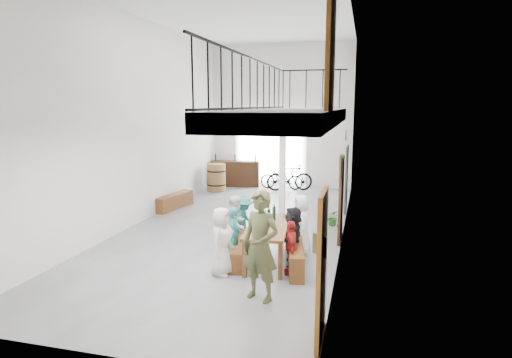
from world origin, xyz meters
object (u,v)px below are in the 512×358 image
(serving_counter, at_px, (235,173))
(tasting_table, at_px, (268,229))
(side_bench, at_px, (174,201))
(bicycle_near, at_px, (281,178))
(bench_inner, at_px, (240,249))
(oak_barrel, at_px, (216,177))
(host_standing, at_px, (260,246))

(serving_counter, bearing_deg, tasting_table, -77.95)
(tasting_table, relative_size, side_bench, 1.26)
(bicycle_near, bearing_deg, bench_inner, -173.40)
(tasting_table, xyz_separation_m, bench_inner, (-0.61, 0.05, -0.50))
(tasting_table, xyz_separation_m, oak_barrel, (-3.49, 6.70, -0.19))
(serving_counter, bearing_deg, bench_inner, -81.80)
(oak_barrel, bearing_deg, tasting_table, -62.52)
(serving_counter, bearing_deg, host_standing, -80.11)
(side_bench, height_order, oak_barrel, oak_barrel)
(oak_barrel, height_order, bicycle_near, oak_barrel)
(bench_inner, height_order, host_standing, host_standing)
(serving_counter, bearing_deg, oak_barrel, -117.50)
(host_standing, bearing_deg, bicycle_near, 118.62)
(serving_counter, relative_size, host_standing, 1.02)
(serving_counter, height_order, host_standing, host_standing)
(tasting_table, xyz_separation_m, side_bench, (-3.85, 3.79, -0.48))
(tasting_table, height_order, side_bench, tasting_table)
(bench_inner, bearing_deg, side_bench, 120.73)
(serving_counter, relative_size, bicycle_near, 1.14)
(side_bench, relative_size, oak_barrel, 1.56)
(tasting_table, bearing_deg, serving_counter, 105.90)
(side_bench, bearing_deg, serving_counter, 79.60)
(host_standing, bearing_deg, oak_barrel, 133.85)
(tasting_table, height_order, bicycle_near, bicycle_near)
(side_bench, distance_m, serving_counter, 4.16)
(side_bench, distance_m, host_standing, 6.87)
(oak_barrel, bearing_deg, bicycle_near, 22.64)
(side_bench, bearing_deg, bicycle_near, 55.49)
(tasting_table, xyz_separation_m, host_standing, (0.25, -1.68, 0.22))
(oak_barrel, xyz_separation_m, serving_counter, (0.38, 1.18, -0.02))
(side_bench, relative_size, host_standing, 0.87)
(side_bench, height_order, bicycle_near, bicycle_near)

